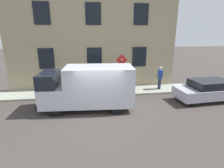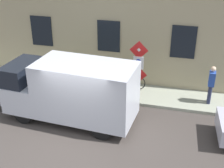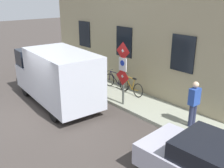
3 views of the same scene
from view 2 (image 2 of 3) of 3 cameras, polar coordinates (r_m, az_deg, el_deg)
The scene contains 9 objects.
ground_plane at distance 11.83m, azimuth -6.46°, elevation -9.23°, with size 80.00×80.00×0.00m, color #413A36.
sidewalk_slab at distance 14.73m, azimuth -1.54°, elevation -1.12°, with size 1.93×14.64×0.14m, color #999D8A.
building_facade at distance 14.66m, azimuth -0.26°, elevation 14.51°, with size 0.75×12.64×7.72m.
sign_post_stacked at distance 12.97m, azimuth 4.92°, elevation 3.28°, with size 0.15×0.56×2.66m.
delivery_van at distance 12.07m, azimuth -7.49°, elevation -1.12°, with size 2.38×5.46×2.50m.
bicycle_orange at distance 14.67m, azimuth 2.95°, elevation 0.64°, with size 0.46×1.71×0.89m.
bicycle_black at distance 14.88m, azimuth -0.91°, elevation 1.07°, with size 0.46×1.72×0.89m.
pedestrian at distance 13.76m, azimuth 18.01°, elevation 0.09°, with size 0.41×0.28×1.72m.
litter_bin at distance 14.44m, azimuth -7.89°, elevation 0.32°, with size 0.44×0.44×0.90m, color #2D5133.
Camera 2 is at (-8.94, -3.70, 6.82)m, focal length 49.03 mm.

